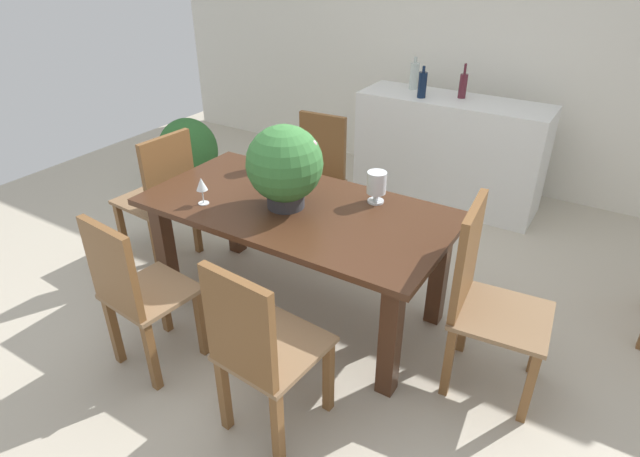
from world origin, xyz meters
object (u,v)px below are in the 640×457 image
object	(u,v)px
crystal_vase_center_near	(260,154)
wine_bottle_amber	(463,85)
chair_head_end	(162,193)
chair_foot_end	(483,293)
crystal_vase_left	(377,184)
wine_bottle_dark	(414,76)
wine_glass	(202,185)
kitchen_counter	(448,152)
potted_plant_floor	(188,152)
chair_far_left	(317,172)
chair_near_right	(259,348)
dining_table	(297,224)
chair_near_left	(135,290)
wine_bottle_green	(422,85)
flower_centerpiece	(284,165)

from	to	relation	value
crystal_vase_center_near	wine_bottle_amber	distance (m)	1.92
wine_bottle_amber	chair_head_end	bearing A→B (deg)	-124.48
chair_foot_end	wine_bottle_amber	distance (m)	2.29
crystal_vase_left	wine_bottle_dark	xyz separation A→B (m)	(-0.55, 1.82, 0.19)
crystal_vase_left	wine_glass	world-z (taller)	crystal_vase_left
kitchen_counter	potted_plant_floor	world-z (taller)	kitchen_counter
chair_far_left	wine_glass	world-z (taller)	chair_far_left
crystal_vase_left	crystal_vase_center_near	world-z (taller)	crystal_vase_left
chair_near_right	kitchen_counter	world-z (taller)	chair_near_right
dining_table	kitchen_counter	xyz separation A→B (m)	(0.24, 2.01, -0.15)
wine_glass	crystal_vase_left	bearing A→B (deg)	32.91
chair_head_end	wine_glass	size ratio (longest dim) A/B	5.96
crystal_vase_center_near	wine_glass	world-z (taller)	crystal_vase_center_near
chair_foot_end	crystal_vase_left	size ratio (longest dim) A/B	5.38
chair_near_left	chair_near_right	size ratio (longest dim) A/B	0.97
chair_near_left	chair_far_left	distance (m)	1.78
chair_near_left	crystal_vase_left	size ratio (longest dim) A/B	4.93
wine_glass	chair_near_left	bearing A→B (deg)	-84.24
chair_far_left	wine_glass	bearing A→B (deg)	-97.22
crystal_vase_center_near	wine_bottle_dark	distance (m)	1.83
chair_foot_end	wine_bottle_amber	size ratio (longest dim) A/B	3.68
chair_near_left	chair_head_end	world-z (taller)	chair_head_end
kitchen_counter	wine_bottle_green	world-z (taller)	wine_bottle_green
chair_head_end	wine_bottle_green	size ratio (longest dim) A/B	3.79
chair_foot_end	chair_far_left	world-z (taller)	chair_foot_end
wine_bottle_amber	wine_bottle_dark	bearing A→B (deg)	173.54
wine_bottle_amber	wine_glass	bearing A→B (deg)	-108.17
wine_glass	chair_near_right	bearing A→B (deg)	-35.60
crystal_vase_left	kitchen_counter	size ratio (longest dim) A/B	0.12
kitchen_counter	wine_bottle_amber	distance (m)	0.58
crystal_vase_left	dining_table	bearing A→B (deg)	-142.07
dining_table	flower_centerpiece	bearing A→B (deg)	-144.08
chair_far_left	wine_bottle_dark	world-z (taller)	wine_bottle_dark
potted_plant_floor	dining_table	bearing A→B (deg)	-27.76
chair_near_right	potted_plant_floor	distance (m)	2.99
chair_near_left	flower_centerpiece	world-z (taller)	flower_centerpiece
wine_bottle_amber	potted_plant_floor	xyz separation A→B (m)	(-2.18, -1.06, -0.68)
dining_table	wine_bottle_green	distance (m)	1.94
chair_near_right	wine_glass	size ratio (longest dim) A/B	5.93
chair_far_left	chair_near_left	bearing A→B (deg)	-94.07
chair_head_end	kitchen_counter	world-z (taller)	chair_head_end
kitchen_counter	dining_table	bearing A→B (deg)	-96.95
chair_head_end	wine_bottle_dark	world-z (taller)	wine_bottle_dark
flower_centerpiece	wine_bottle_green	size ratio (longest dim) A/B	1.89
crystal_vase_center_near	dining_table	bearing A→B (deg)	-32.31
chair_foot_end	crystal_vase_center_near	size ratio (longest dim) A/B	6.03
flower_centerpiece	crystal_vase_left	world-z (taller)	flower_centerpiece
chair_head_end	flower_centerpiece	world-z (taller)	flower_centerpiece
dining_table	wine_glass	bearing A→B (deg)	-151.40
crystal_vase_left	crystal_vase_center_near	bearing A→B (deg)	178.05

